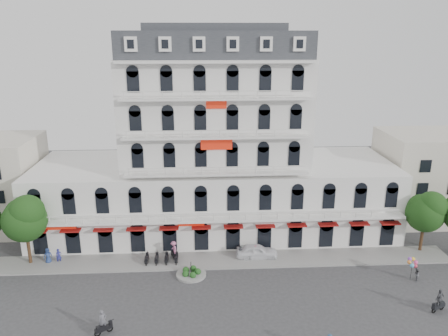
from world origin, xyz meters
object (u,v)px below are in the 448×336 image
parked_car (257,251)px  rider_northeast (439,300)px  balloon_vendor (414,269)px  rider_center (174,250)px  rider_west (103,323)px

parked_car → rider_northeast: size_ratio=2.03×
balloon_vendor → parked_car: bearing=160.2°
parked_car → rider_center: rider_center is taller
parked_car → rider_center: size_ratio=2.03×
rider_center → parked_car: bearing=69.5°
rider_northeast → rider_center: bearing=-48.3°
parked_car → rider_west: rider_west is taller
rider_center → balloon_vendor: bearing=56.8°
balloon_vendor → rider_west: bearing=-167.3°
parked_car → rider_west: 19.42m
rider_northeast → balloon_vendor: balloon_vendor is taller
parked_car → rider_northeast: rider_northeast is taller
rider_northeast → rider_center: (-25.00, 11.03, 0.07)m
rider_center → balloon_vendor: size_ratio=0.95×
rider_west → rider_center: 13.66m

